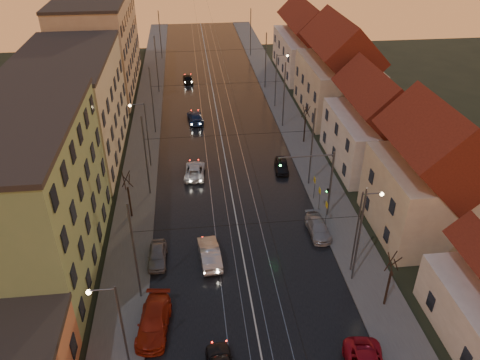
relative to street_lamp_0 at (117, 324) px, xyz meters
name	(u,v)px	position (x,y,z in m)	size (l,w,h in m)	color
road	(219,127)	(9.10, 38.00, -4.87)	(16.00, 120.00, 0.04)	black
sidewalk_left	(146,130)	(-0.90, 38.00, -4.81)	(4.00, 120.00, 0.15)	#4C4C4C
sidewalk_right	(291,123)	(19.10, 38.00, -4.81)	(4.00, 120.00, 0.15)	#4C4C4C
tram_rail_0	(203,127)	(6.90, 38.00, -4.83)	(0.06, 120.00, 0.03)	gray
tram_rail_1	(214,127)	(8.33, 38.00, -4.83)	(0.06, 120.00, 0.03)	gray
tram_rail_2	(225,126)	(9.87, 38.00, -4.83)	(0.06, 120.00, 0.03)	gray
tram_rail_3	(235,126)	(11.30, 38.00, -4.83)	(0.06, 120.00, 0.03)	gray
apartment_left_1	(23,201)	(-8.40, 12.00, 1.61)	(10.00, 18.00, 13.00)	#72915C
apartment_left_2	(72,109)	(-8.40, 32.00, 1.11)	(10.00, 20.00, 12.00)	#BCB491
apartment_left_3	(99,44)	(-8.40, 56.00, 2.11)	(10.00, 24.00, 14.00)	tan
house_right_1	(429,180)	(26.10, 13.00, 0.56)	(8.67, 10.20, 10.80)	#BCAB91
house_right_2	(375,127)	(26.10, 26.00, -0.24)	(9.18, 12.24, 9.20)	beige
house_right_3	(338,74)	(26.10, 41.00, 0.92)	(9.18, 14.28, 11.50)	#BCAB91
house_right_4	(307,44)	(26.10, 59.00, 0.16)	(9.18, 16.32, 10.00)	beige
catenary_pole_l_1	(135,253)	(0.50, 7.00, -0.39)	(0.16, 0.16, 9.00)	#595B60
catenary_pole_r_1	(359,237)	(17.70, 7.00, -0.39)	(0.16, 0.16, 9.00)	#595B60
catenary_pole_l_2	(146,157)	(0.50, 22.00, -0.39)	(0.16, 0.16, 9.00)	#595B60
catenary_pole_r_2	(312,148)	(17.70, 22.00, -0.39)	(0.16, 0.16, 9.00)	#595B60
catenary_pole_l_3	(152,101)	(0.50, 37.00, -0.39)	(0.16, 0.16, 9.00)	#595B60
catenary_pole_r_3	(284,96)	(17.70, 37.00, -0.39)	(0.16, 0.16, 9.00)	#595B60
catenary_pole_l_4	(157,65)	(0.50, 52.00, -0.39)	(0.16, 0.16, 9.00)	#595B60
catenary_pole_r_4	(266,61)	(17.70, 52.00, -0.39)	(0.16, 0.16, 9.00)	#595B60
catenary_pole_l_5	(160,35)	(0.50, 70.00, -0.39)	(0.16, 0.16, 9.00)	#595B60
catenary_pole_r_5	(251,33)	(17.70, 70.00, -0.39)	(0.16, 0.16, 9.00)	#595B60
street_lamp_0	(117,324)	(0.00, 0.00, 0.00)	(1.75, 0.32, 8.00)	#595B60
street_lamp_1	(361,225)	(18.21, 8.00, 0.00)	(1.75, 0.32, 8.00)	#595B60
street_lamp_2	(144,129)	(0.00, 28.00, 0.00)	(1.75, 0.32, 8.00)	#595B60
street_lamp_3	(278,75)	(18.21, 44.00, 0.00)	(1.75, 0.32, 8.00)	#595B60
traffic_light_mast	(321,177)	(17.10, 16.00, -0.29)	(5.30, 0.32, 7.20)	#595B60
bare_tree_0	(129,196)	(-1.09, 18.00, -2.40)	(1.09, 1.09, 5.11)	black
bare_tree_1	(389,281)	(19.31, 4.00, -2.40)	(1.09, 1.09, 5.11)	black
bare_tree_2	(305,125)	(19.51, 32.00, -2.40)	(1.09, 1.09, 5.11)	black
driving_car_1	(209,253)	(6.16, 10.77, -4.10)	(1.66, 4.77, 1.57)	#ADADB2
driving_car_2	(195,171)	(5.37, 25.32, -4.23)	(2.16, 4.69, 1.30)	silver
driving_car_3	(195,117)	(5.91, 40.04, -4.19)	(1.94, 4.78, 1.39)	navy
driving_car_4	(188,78)	(5.24, 56.32, -4.22)	(1.58, 3.93, 1.34)	black
parked_left_2	(154,322)	(1.70, 3.67, -4.12)	(2.14, 5.27, 1.53)	#9D220F
parked_left_3	(157,255)	(1.68, 11.20, -4.22)	(1.57, 3.90, 1.33)	gray
parked_right_1	(318,228)	(16.48, 13.41, -4.25)	(1.78, 4.39, 1.27)	#9D9DA3
parked_right_2	(282,166)	(15.30, 25.31, -4.25)	(1.49, 3.71, 1.26)	black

